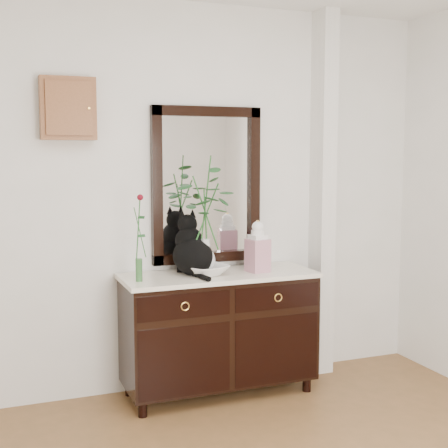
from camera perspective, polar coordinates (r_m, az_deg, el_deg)
name	(u,v)px	position (r m, az deg, el deg)	size (l,w,h in m)	color
wall_back	(193,198)	(4.40, -2.87, 2.37)	(3.60, 0.04, 2.70)	white
pilaster	(323,195)	(4.74, 9.00, 2.60)	(0.12, 0.20, 2.70)	white
sideboard	(219,327)	(4.35, -0.48, -9.39)	(1.33, 0.52, 0.82)	black
wall_mirror	(207,185)	(4.42, -1.59, 3.56)	(0.80, 0.06, 1.10)	black
key_cabinet	(68,109)	(4.17, -14.07, 10.21)	(0.35, 0.10, 0.40)	brown
cat	(193,244)	(4.20, -2.87, -1.86)	(0.29, 0.36, 0.41)	black
lotus_bowl	(206,270)	(4.20, -1.68, -4.22)	(0.29, 0.29, 0.07)	white
vase_branches	(206,214)	(4.15, -1.70, 0.96)	(0.38, 0.38, 0.79)	silver
bud_vase_rose	(138,237)	(3.99, -7.83, -1.22)	(0.07, 0.07, 0.57)	#346733
ginger_jar	(258,246)	(4.30, 3.10, -2.00)	(0.13, 0.13, 0.36)	white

